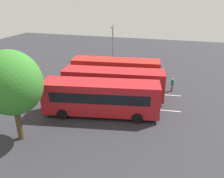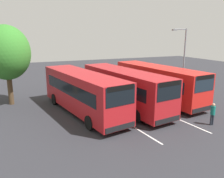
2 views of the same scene
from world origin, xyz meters
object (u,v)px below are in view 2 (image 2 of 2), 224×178
bus_center_right (157,82)px  pedestrian (213,112)px  street_lamp (183,56)px  depot_tree (6,53)px  bus_far_left (82,91)px  bus_center_left (124,87)px

bus_center_right → pedestrian: bus_center_right is taller
bus_center_right → street_lamp: street_lamp is taller
depot_tree → bus_center_right: bearing=72.3°
bus_center_right → street_lamp: (-1.67, 4.31, 2.18)m
bus_far_left → street_lamp: bearing=91.1°
bus_far_left → pedestrian: bus_far_left is taller
bus_far_left → street_lamp: size_ratio=1.58×
bus_far_left → street_lamp: (-2.37, 12.00, 2.18)m
bus_center_right → depot_tree: bearing=-114.6°
bus_center_left → street_lamp: bearing=98.7°
bus_center_left → pedestrian: bearing=25.3°
pedestrian → depot_tree: (-11.04, -13.05, 3.76)m
bus_center_right → depot_tree: size_ratio=1.53×
bus_center_right → pedestrian: 6.92m
bus_far_left → bus_center_left: 3.68m
bus_center_right → depot_tree: 14.04m
bus_center_left → pedestrian: 7.27m
bus_center_left → pedestrian: (6.02, 3.97, -0.87)m
bus_far_left → bus_center_left: same height
bus_far_left → depot_tree: (-4.88, -5.40, 2.88)m
bus_far_left → street_lamp: street_lamp is taller
street_lamp → depot_tree: 17.59m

